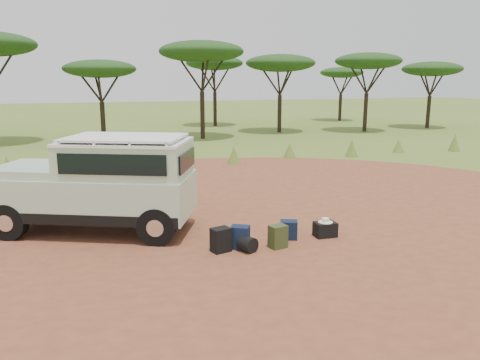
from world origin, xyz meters
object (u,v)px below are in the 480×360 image
object	(u,v)px
backpack_olive	(278,237)
walking_staff	(168,214)
hard_case	(325,230)
backpack_black	(221,240)
backpack_navy	(240,237)
safari_vehicle	(101,186)
duffel_navy	(289,230)

from	to	relation	value
backpack_olive	walking_staff	bearing A→B (deg)	141.10
backpack_olive	hard_case	distance (m)	1.40
walking_staff	backpack_black	distance (m)	1.39
backpack_black	backpack_olive	size ratio (longest dim) A/B	1.03
hard_case	backpack_navy	bearing A→B (deg)	-175.55
safari_vehicle	hard_case	distance (m)	5.48
backpack_black	walking_staff	bearing A→B (deg)	120.40
backpack_black	backpack_navy	xyz separation A→B (m)	(0.46, 0.05, -0.01)
backpack_navy	hard_case	distance (m)	2.17
safari_vehicle	backpack_olive	distance (m)	4.45
safari_vehicle	backpack_olive	xyz separation A→B (m)	(3.59, -2.48, -0.87)
walking_staff	hard_case	world-z (taller)	walking_staff
walking_staff	backpack_navy	size ratio (longest dim) A/B	2.71
safari_vehicle	walking_staff	distance (m)	2.00
backpack_black	hard_case	size ratio (longest dim) A/B	1.07
backpack_black	safari_vehicle	bearing A→B (deg)	119.34
safari_vehicle	hard_case	xyz separation A→B (m)	(4.95, -2.14, -0.96)
backpack_black	backpack_navy	world-z (taller)	backpack_black
backpack_black	backpack_navy	bearing A→B (deg)	-9.35
safari_vehicle	backpack_black	xyz separation A→B (m)	(2.33, -2.30, -0.87)
backpack_olive	hard_case	bearing A→B (deg)	1.08
walking_staff	duffel_navy	distance (m)	2.81
safari_vehicle	backpack_black	bearing A→B (deg)	-19.88
safari_vehicle	backpack_navy	world-z (taller)	safari_vehicle
safari_vehicle	backpack_navy	bearing A→B (deg)	-14.07
backpack_olive	hard_case	size ratio (longest dim) A/B	1.04
hard_case	backpack_olive	bearing A→B (deg)	-164.53
safari_vehicle	backpack_black	size ratio (longest dim) A/B	9.58
duffel_navy	hard_case	bearing A→B (deg)	14.56
backpack_black	backpack_olive	distance (m)	1.28
backpack_black	backpack_olive	xyz separation A→B (m)	(1.26, -0.17, -0.01)
safari_vehicle	hard_case	world-z (taller)	safari_vehicle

